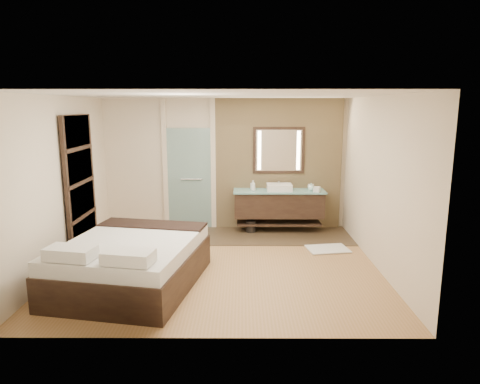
{
  "coord_description": "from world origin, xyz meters",
  "views": [
    {
      "loc": [
        0.34,
        -6.59,
        2.53
      ],
      "look_at": [
        0.31,
        0.6,
        1.09
      ],
      "focal_mm": 32.0,
      "sensor_mm": 36.0,
      "label": 1
    }
  ],
  "objects_px": {
    "vanity": "(279,204)",
    "bed": "(131,262)",
    "waste_bin": "(251,226)",
    "mirror_unit": "(279,150)"
  },
  "relations": [
    {
      "from": "mirror_unit",
      "to": "bed",
      "type": "relative_size",
      "value": 0.43
    },
    {
      "from": "vanity",
      "to": "waste_bin",
      "type": "xyz_separation_m",
      "value": [
        -0.57,
        -0.09,
        -0.45
      ]
    },
    {
      "from": "bed",
      "to": "waste_bin",
      "type": "relative_size",
      "value": 9.73
    },
    {
      "from": "vanity",
      "to": "mirror_unit",
      "type": "relative_size",
      "value": 1.75
    },
    {
      "from": "waste_bin",
      "to": "vanity",
      "type": "bearing_deg",
      "value": 8.72
    },
    {
      "from": "vanity",
      "to": "bed",
      "type": "relative_size",
      "value": 0.75
    },
    {
      "from": "mirror_unit",
      "to": "bed",
      "type": "distance_m",
      "value": 4.0
    },
    {
      "from": "bed",
      "to": "waste_bin",
      "type": "xyz_separation_m",
      "value": [
        1.76,
        2.65,
        -0.22
      ]
    },
    {
      "from": "vanity",
      "to": "waste_bin",
      "type": "relative_size",
      "value": 7.33
    },
    {
      "from": "vanity",
      "to": "bed",
      "type": "xyz_separation_m",
      "value": [
        -2.33,
        -2.74,
        -0.23
      ]
    }
  ]
}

